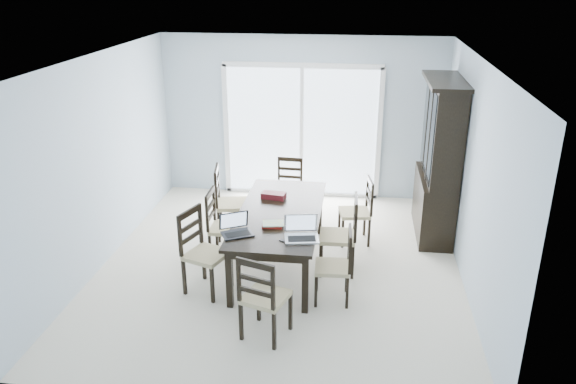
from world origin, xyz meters
The scene contains 24 objects.
floor centered at (0.00, 0.00, 0.00)m, with size 5.00×5.00×0.00m, color #EFE3CD.
ceiling centered at (0.00, 0.00, 2.60)m, with size 5.00×5.00×0.00m, color white.
back_wall centered at (0.00, 2.50, 1.30)m, with size 4.50×0.02×2.60m, color #A9BBC9.
wall_left centered at (-2.25, 0.00, 1.30)m, with size 0.02×5.00×2.60m, color #A9BBC9.
wall_right centered at (2.25, 0.00, 1.30)m, with size 0.02×5.00×2.60m, color #A9BBC9.
balcony centered at (0.00, 3.50, -0.05)m, with size 4.50×2.00×0.10m, color gray.
railing centered at (0.00, 4.50, 0.55)m, with size 4.50×0.06×1.10m, color #99999E.
dining_table centered at (0.00, 0.00, 0.67)m, with size 1.00×2.20×0.75m.
china_hutch centered at (2.02, 1.25, 1.07)m, with size 0.50×1.38×2.20m.
sliding_door centered at (0.00, 2.48, 1.09)m, with size 2.52×0.05×2.18m.
chair_left_near centered at (-0.84, -0.66, 0.61)m, with size 0.56×0.56×1.15m.
chair_left_mid centered at (-0.79, 0.08, 0.58)m, with size 0.43×0.42×1.09m.
chair_left_far centered at (-0.87, 0.76, 0.63)m, with size 0.53×0.52×1.18m.
chair_right_near centered at (0.78, -0.70, 0.54)m, with size 0.41×0.40×1.02m.
chair_right_mid centered at (0.81, -0.02, 0.61)m, with size 0.46×0.44×1.15m.
chair_right_far centered at (1.00, 0.83, 0.56)m, with size 0.47×0.46×1.06m.
chair_end_near centered at (0.04, -1.55, 0.58)m, with size 0.53×0.53×1.10m.
chair_end_far centered at (-0.09, 1.62, 0.54)m, with size 0.41×0.42×1.03m.
laptop_dark centered at (-0.38, -0.70, 0.81)m, with size 0.41×0.37×0.23m.
laptop_silver centered at (0.35, -0.73, 0.81)m, with size 0.41×0.32×0.26m.
book_stack centered at (-0.02, -0.42, 0.77)m, with size 0.28×0.23×0.04m.
cell_phone centered at (0.16, -0.79, 0.76)m, with size 0.10×0.05×0.01m, color black.
game_box centered at (-0.14, 0.42, 0.79)m, with size 0.31×0.15×0.08m, color #4D0F19.
hot_tub centered at (-0.72, 3.39, 0.43)m, with size 1.79×1.63×0.86m.
Camera 1 is at (0.92, -6.25, 3.53)m, focal length 35.00 mm.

